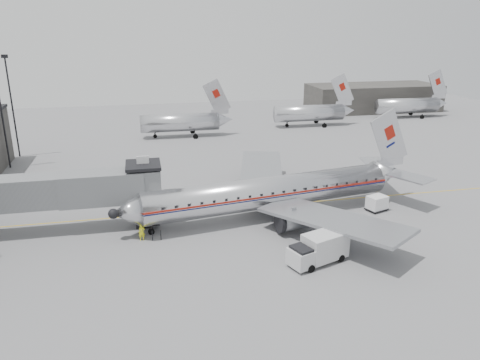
% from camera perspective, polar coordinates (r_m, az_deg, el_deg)
% --- Properties ---
extents(ground, '(160.00, 160.00, 0.00)m').
position_cam_1_polar(ground, '(46.51, 0.07, -6.20)').
color(ground, slate).
rests_on(ground, ground).
extents(hangar, '(30.00, 12.00, 6.00)m').
position_cam_1_polar(hangar, '(115.97, 15.87, 9.66)').
color(hangar, '#34312F').
rests_on(hangar, ground).
extents(apron_line, '(60.00, 0.15, 0.01)m').
position_cam_1_polar(apron_line, '(52.52, 1.87, -3.22)').
color(apron_line, gold).
rests_on(apron_line, ground).
extents(jet_bridge, '(21.00, 6.20, 7.10)m').
position_cam_1_polar(jet_bridge, '(48.08, -20.72, -1.25)').
color(jet_bridge, '#5C5E60').
rests_on(jet_bridge, ground).
extents(distant_aircraft_near, '(16.39, 3.20, 10.26)m').
position_cam_1_polar(distant_aircraft_near, '(85.25, -7.22, 7.06)').
color(distant_aircraft_near, silver).
rests_on(distant_aircraft_near, ground).
extents(distant_aircraft_mid, '(16.39, 3.20, 10.26)m').
position_cam_1_polar(distant_aircraft_mid, '(94.88, 8.53, 8.16)').
color(distant_aircraft_mid, silver).
rests_on(distant_aircraft_mid, ground).
extents(distant_aircraft_far, '(16.39, 3.20, 10.26)m').
position_cam_1_polar(distant_aircraft_far, '(109.03, 19.81, 8.61)').
color(distant_aircraft_far, silver).
rests_on(distant_aircraft_far, ground).
extents(airliner, '(33.51, 30.82, 10.66)m').
position_cam_1_polar(airliner, '(49.31, 4.29, -1.42)').
color(airliner, silver).
rests_on(airliner, ground).
extents(service_van, '(5.75, 3.78, 2.53)m').
position_cam_1_polar(service_van, '(40.65, 9.58, -8.23)').
color(service_van, silver).
rests_on(service_van, ground).
extents(baggage_cart_navy, '(2.00, 1.59, 1.49)m').
position_cam_1_polar(baggage_cart_navy, '(49.47, 6.39, -3.76)').
color(baggage_cart_navy, '#0E1B39').
rests_on(baggage_cart_navy, ground).
extents(baggage_cart_white, '(2.53, 2.21, 1.67)m').
position_cam_1_polar(baggage_cart_white, '(53.18, 16.35, -2.70)').
color(baggage_cart_white, white).
rests_on(baggage_cart_white, ground).
extents(ramp_worker, '(0.62, 0.42, 1.63)m').
position_cam_1_polar(ramp_worker, '(45.19, -11.89, -6.25)').
color(ramp_worker, yellow).
rests_on(ramp_worker, ground).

